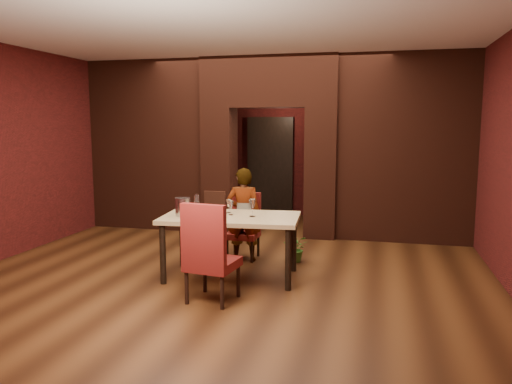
% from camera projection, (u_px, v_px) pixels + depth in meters
% --- Properties ---
extents(floor, '(8.00, 8.00, 0.00)m').
position_uv_depth(floor, '(240.00, 263.00, 7.31)').
color(floor, '#4E2A13').
rests_on(floor, ground).
extents(ceiling, '(7.00, 8.00, 0.04)m').
position_uv_depth(ceiling, '(239.00, 38.00, 6.87)').
color(ceiling, silver).
rests_on(ceiling, ground).
extents(wall_back, '(7.00, 0.04, 3.20)m').
position_uv_depth(wall_back, '(289.00, 143.00, 10.94)').
color(wall_back, maroon).
rests_on(wall_back, ground).
extents(wall_front, '(7.00, 0.04, 3.20)m').
position_uv_depth(wall_front, '(71.00, 190.00, 3.25)').
color(wall_front, maroon).
rests_on(wall_front, ground).
extents(wall_left, '(0.04, 8.00, 3.20)m').
position_uv_depth(wall_left, '(27.00, 150.00, 7.93)').
color(wall_left, maroon).
rests_on(wall_left, ground).
extents(wall_right, '(0.04, 8.00, 3.20)m').
position_uv_depth(wall_right, '(507.00, 158.00, 6.26)').
color(wall_right, maroon).
rests_on(wall_right, ground).
extents(pillar_left, '(0.55, 0.55, 2.30)m').
position_uv_depth(pillar_left, '(220.00, 171.00, 9.30)').
color(pillar_left, maroon).
rests_on(pillar_left, ground).
extents(pillar_right, '(0.55, 0.55, 2.30)m').
position_uv_depth(pillar_right, '(321.00, 173.00, 8.85)').
color(pillar_right, maroon).
rests_on(pillar_right, ground).
extents(lintel, '(2.45, 0.55, 0.90)m').
position_uv_depth(lintel, '(270.00, 82.00, 8.86)').
color(lintel, maroon).
rests_on(lintel, ground).
extents(wing_wall_left, '(2.28, 0.35, 3.20)m').
position_uv_depth(wing_wall_left, '(149.00, 146.00, 9.58)').
color(wing_wall_left, maroon).
rests_on(wing_wall_left, ground).
extents(wing_wall_right, '(2.28, 0.35, 3.20)m').
position_uv_depth(wing_wall_right, '(405.00, 149.00, 8.45)').
color(wing_wall_right, maroon).
rests_on(wing_wall_right, ground).
extents(vent_panel, '(0.40, 0.03, 0.50)m').
position_uv_depth(vent_panel, '(215.00, 205.00, 9.10)').
color(vent_panel, '#A14C2F').
rests_on(vent_panel, ground).
extents(rear_door, '(0.90, 0.08, 2.10)m').
position_uv_depth(rear_door, '(270.00, 168.00, 11.05)').
color(rear_door, black).
rests_on(rear_door, ground).
extents(rear_door_frame, '(1.02, 0.04, 2.22)m').
position_uv_depth(rear_door_frame, '(270.00, 168.00, 11.01)').
color(rear_door_frame, black).
rests_on(rear_door_frame, ground).
extents(dining_table, '(1.85, 1.14, 0.83)m').
position_uv_depth(dining_table, '(231.00, 247.00, 6.58)').
color(dining_table, tan).
rests_on(dining_table, ground).
extents(chair_far, '(0.46, 0.46, 0.99)m').
position_uv_depth(chair_far, '(243.00, 227.00, 7.47)').
color(chair_far, maroon).
rests_on(chair_far, ground).
extents(chair_near, '(0.59, 0.59, 1.16)m').
position_uv_depth(chair_near, '(213.00, 251.00, 5.68)').
color(chair_near, maroon).
rests_on(chair_near, ground).
extents(person_seated, '(0.54, 0.39, 1.39)m').
position_uv_depth(person_seated, '(244.00, 214.00, 7.35)').
color(person_seated, silver).
rests_on(person_seated, ground).
extents(wine_glass_a, '(0.08, 0.08, 0.18)m').
position_uv_depth(wine_glass_a, '(229.00, 206.00, 6.71)').
color(wine_glass_a, white).
rests_on(wine_glass_a, dining_table).
extents(wine_glass_b, '(0.08, 0.08, 0.19)m').
position_uv_depth(wine_glass_b, '(231.00, 208.00, 6.56)').
color(wine_glass_b, white).
rests_on(wine_glass_b, dining_table).
extents(wine_glass_c, '(0.09, 0.09, 0.23)m').
position_uv_depth(wine_glass_c, '(252.00, 208.00, 6.44)').
color(wine_glass_c, white).
rests_on(wine_glass_c, dining_table).
extents(tasting_sheet, '(0.27, 0.20, 0.00)m').
position_uv_depth(tasting_sheet, '(214.00, 217.00, 6.43)').
color(tasting_sheet, silver).
rests_on(tasting_sheet, dining_table).
extents(wine_bucket, '(0.20, 0.20, 0.24)m').
position_uv_depth(wine_bucket, '(183.00, 207.00, 6.49)').
color(wine_bucket, '#BABBC1').
rests_on(wine_bucket, dining_table).
extents(water_bottle, '(0.06, 0.06, 0.27)m').
position_uv_depth(water_bottle, '(197.00, 204.00, 6.65)').
color(water_bottle, white).
rests_on(water_bottle, dining_table).
extents(potted_plant, '(0.39, 0.34, 0.40)m').
position_uv_depth(potted_plant, '(296.00, 248.00, 7.34)').
color(potted_plant, '#336A1F').
rests_on(potted_plant, ground).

